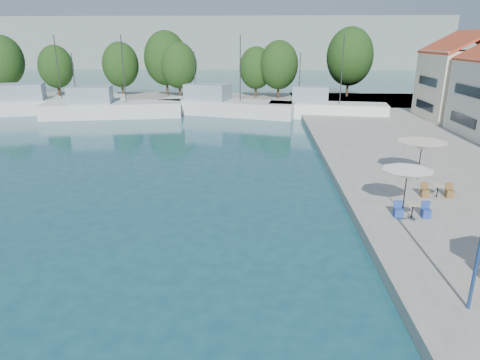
{
  "coord_description": "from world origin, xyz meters",
  "views": [
    {
      "loc": [
        0.92,
        1.35,
        9.32
      ],
      "look_at": [
        -0.21,
        26.0,
        1.15
      ],
      "focal_mm": 32.0,
      "sensor_mm": 36.0,
      "label": 1
    }
  ],
  "objects_px": {
    "umbrella_white": "(407,174)",
    "trawler_04": "(324,109)",
    "trawler_02": "(109,108)",
    "trawler_03": "(224,106)",
    "trawler_01": "(41,104)",
    "umbrella_cream": "(422,145)"
  },
  "relations": [
    {
      "from": "trawler_01",
      "to": "trawler_02",
      "type": "distance_m",
      "value": 10.51
    },
    {
      "from": "trawler_04",
      "to": "umbrella_white",
      "type": "relative_size",
      "value": 5.6
    },
    {
      "from": "trawler_04",
      "to": "umbrella_white",
      "type": "height_order",
      "value": "trawler_04"
    },
    {
      "from": "trawler_01",
      "to": "umbrella_cream",
      "type": "distance_m",
      "value": 48.44
    },
    {
      "from": "trawler_02",
      "to": "umbrella_cream",
      "type": "bearing_deg",
      "value": -51.55
    },
    {
      "from": "trawler_02",
      "to": "umbrella_white",
      "type": "xyz_separation_m",
      "value": [
        26.33,
        -31.32,
        1.65
      ]
    },
    {
      "from": "trawler_04",
      "to": "trawler_01",
      "type": "bearing_deg",
      "value": -175.47
    },
    {
      "from": "trawler_03",
      "to": "umbrella_white",
      "type": "xyz_separation_m",
      "value": [
        12.2,
        -33.93,
        1.65
      ]
    },
    {
      "from": "trawler_02",
      "to": "umbrella_white",
      "type": "distance_m",
      "value": 40.95
    },
    {
      "from": "trawler_02",
      "to": "trawler_03",
      "type": "bearing_deg",
      "value": 0.04
    },
    {
      "from": "trawler_02",
      "to": "umbrella_cream",
      "type": "height_order",
      "value": "trawler_02"
    },
    {
      "from": "trawler_03",
      "to": "trawler_04",
      "type": "xyz_separation_m",
      "value": [
        12.62,
        -1.75,
        0.0
      ]
    },
    {
      "from": "trawler_01",
      "to": "umbrella_cream",
      "type": "bearing_deg",
      "value": -54.72
    },
    {
      "from": "trawler_01",
      "to": "trawler_03",
      "type": "distance_m",
      "value": 24.22
    },
    {
      "from": "trawler_02",
      "to": "trawler_04",
      "type": "height_order",
      "value": "same"
    },
    {
      "from": "umbrella_white",
      "to": "trawler_04",
      "type": "bearing_deg",
      "value": 89.26
    },
    {
      "from": "umbrella_white",
      "to": "trawler_02",
      "type": "bearing_deg",
      "value": 130.06
    },
    {
      "from": "trawler_01",
      "to": "trawler_02",
      "type": "relative_size",
      "value": 1.22
    },
    {
      "from": "trawler_01",
      "to": "umbrella_white",
      "type": "xyz_separation_m",
      "value": [
        36.42,
        -34.26,
        1.66
      ]
    },
    {
      "from": "trawler_02",
      "to": "trawler_04",
      "type": "xyz_separation_m",
      "value": [
        26.75,
        0.87,
        0.0
      ]
    },
    {
      "from": "trawler_01",
      "to": "trawler_04",
      "type": "xyz_separation_m",
      "value": [
        36.84,
        -2.08,
        0.0
      ]
    },
    {
      "from": "trawler_02",
      "to": "umbrella_cream",
      "type": "distance_m",
      "value": 38.71
    }
  ]
}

